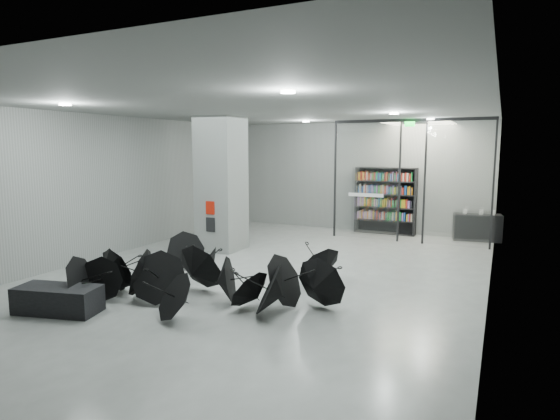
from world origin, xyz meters
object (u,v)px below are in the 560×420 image
at_px(bench, 58,299).
at_px(column, 221,184).
at_px(shop_counter, 477,227).
at_px(bookshelf, 385,201).
at_px(umbrella_cluster, 200,283).

bearing_deg(bench, column, 77.23).
relative_size(bench, shop_counter, 1.05).
relative_size(column, bookshelf, 1.68).
distance_m(column, bookshelf, 6.19).
relative_size(bench, bookshelf, 0.66).
xyz_separation_m(bookshelf, shop_counter, (3.08, 0.04, -0.74)).
distance_m(column, shop_counter, 8.59).
height_order(column, shop_counter, column).
bearing_deg(column, umbrella_cluster, -62.97).
distance_m(bookshelf, shop_counter, 3.17).
xyz_separation_m(column, bench, (0.19, -6.00, -1.75)).
bearing_deg(umbrella_cluster, shop_counter, 61.58).
relative_size(column, umbrella_cluster, 0.71).
distance_m(column, bench, 6.25).
distance_m(column, umbrella_cluster, 4.96).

